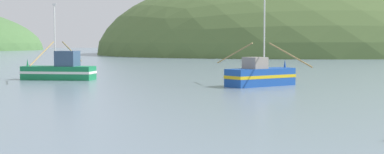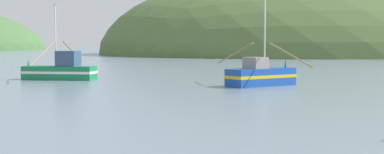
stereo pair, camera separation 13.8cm
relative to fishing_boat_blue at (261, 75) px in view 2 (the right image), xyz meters
name	(u,v)px [view 2 (the right image)]	position (x,y,z in m)	size (l,w,h in m)	color
hill_far_left	(322,54)	(58.98, 109.43, -0.88)	(127.65, 102.12, 48.94)	#516B38
fishing_boat_blue	(261,75)	(0.00, 0.00, 0.00)	(6.58, 10.49, 7.52)	#19479E
fishing_boat_green	(61,70)	(-16.06, 11.92, 0.07)	(7.29, 11.76, 7.34)	#197A47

